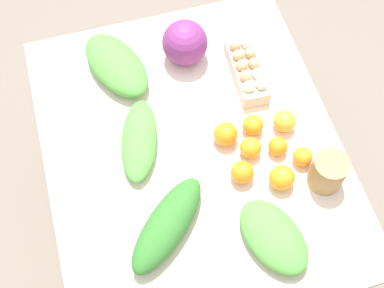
{
  "coord_description": "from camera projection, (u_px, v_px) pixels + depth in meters",
  "views": [
    {
      "loc": [
        0.81,
        -0.23,
        2.36
      ],
      "look_at": [
        0.0,
        0.0,
        0.79
      ],
      "focal_mm": 50.0,
      "sensor_mm": 36.0,
      "label": 1
    }
  ],
  "objects": [
    {
      "name": "greens_bunch_scallion",
      "position": [
        116.0,
        65.0,
        1.9
      ],
      "size": [
        0.36,
        0.27,
        0.09
      ],
      "primitive_type": "ellipsoid",
      "rotation": [
        0.0,
        0.0,
        3.5
      ],
      "color": "#4C933D",
      "rests_on": "dining_table"
    },
    {
      "name": "ground_plane",
      "position": [
        192.0,
        225.0,
        2.48
      ],
      "size": [
        8.0,
        8.0,
        0.0
      ],
      "primitive_type": "plane",
      "color": "#70665B"
    },
    {
      "name": "dining_table",
      "position": [
        192.0,
        161.0,
        1.89
      ],
      "size": [
        1.18,
        0.98,
        0.77
      ],
      "color": "silver",
      "rests_on": "ground_plane"
    },
    {
      "name": "greens_bunch_kale",
      "position": [
        274.0,
        237.0,
        1.61
      ],
      "size": [
        0.3,
        0.24,
        0.07
      ],
      "primitive_type": "ellipsoid",
      "rotation": [
        0.0,
        0.0,
        0.31
      ],
      "color": "#4C933D",
      "rests_on": "dining_table"
    },
    {
      "name": "orange_6",
      "position": [
        303.0,
        157.0,
        1.74
      ],
      "size": [
        0.06,
        0.06,
        0.06
      ],
      "primitive_type": "sphere",
      "color": "orange",
      "rests_on": "dining_table"
    },
    {
      "name": "greens_bunch_dandelion",
      "position": [
        167.0,
        225.0,
        1.62
      ],
      "size": [
        0.33,
        0.34,
        0.09
      ],
      "primitive_type": "ellipsoid",
      "rotation": [
        0.0,
        0.0,
        5.48
      ],
      "color": "#2D6B28",
      "rests_on": "dining_table"
    },
    {
      "name": "orange_5",
      "position": [
        225.0,
        134.0,
        1.77
      ],
      "size": [
        0.08,
        0.08,
        0.08
      ],
      "primitive_type": "sphere",
      "color": "orange",
      "rests_on": "dining_table"
    },
    {
      "name": "egg_carton",
      "position": [
        247.0,
        69.0,
        1.89
      ],
      "size": [
        0.27,
        0.11,
        0.09
      ],
      "rotation": [
        0.0,
        0.0,
        6.23
      ],
      "color": "beige",
      "rests_on": "dining_table"
    },
    {
      "name": "orange_4",
      "position": [
        285.0,
        121.0,
        1.8
      ],
      "size": [
        0.08,
        0.08,
        0.08
      ],
      "primitive_type": "sphere",
      "color": "#F9A833",
      "rests_on": "dining_table"
    },
    {
      "name": "cabbage_purple",
      "position": [
        185.0,
        43.0,
        1.9
      ],
      "size": [
        0.16,
        0.16,
        0.16
      ],
      "primitive_type": "sphere",
      "color": "#7A2D75",
      "rests_on": "dining_table"
    },
    {
      "name": "orange_1",
      "position": [
        253.0,
        125.0,
        1.79
      ],
      "size": [
        0.07,
        0.07,
        0.07
      ],
      "primitive_type": "sphere",
      "color": "orange",
      "rests_on": "dining_table"
    },
    {
      "name": "orange_3",
      "position": [
        282.0,
        178.0,
        1.7
      ],
      "size": [
        0.08,
        0.08,
        0.08
      ],
      "primitive_type": "sphere",
      "color": "orange",
      "rests_on": "dining_table"
    },
    {
      "name": "orange_7",
      "position": [
        242.0,
        172.0,
        1.71
      ],
      "size": [
        0.08,
        0.08,
        0.08
      ],
      "primitive_type": "sphere",
      "color": "orange",
      "rests_on": "dining_table"
    },
    {
      "name": "orange_2",
      "position": [
        278.0,
        146.0,
        1.76
      ],
      "size": [
        0.06,
        0.06,
        0.06
      ],
      "primitive_type": "sphere",
      "color": "orange",
      "rests_on": "dining_table"
    },
    {
      "name": "greens_bunch_chard",
      "position": [
        139.0,
        140.0,
        1.77
      ],
      "size": [
        0.33,
        0.2,
        0.07
      ],
      "primitive_type": "ellipsoid",
      "rotation": [
        0.0,
        0.0,
        6.0
      ],
      "color": "#4C933D",
      "rests_on": "dining_table"
    },
    {
      "name": "orange_0",
      "position": [
        250.0,
        148.0,
        1.75
      ],
      "size": [
        0.07,
        0.07,
        0.07
      ],
      "primitive_type": "sphere",
      "color": "orange",
      "rests_on": "dining_table"
    },
    {
      "name": "paper_bag",
      "position": [
        328.0,
        172.0,
        1.68
      ],
      "size": [
        0.11,
        0.11,
        0.13
      ],
      "primitive_type": "cylinder",
      "color": "#A87F51",
      "rests_on": "dining_table"
    }
  ]
}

